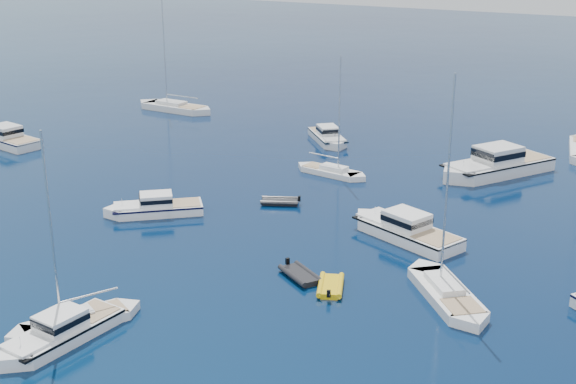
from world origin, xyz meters
The scene contains 14 objects.
ground centered at (0.00, 0.00, 0.00)m, with size 400.00×400.00×0.00m, color #082B4C.
motor_cruiser_near centered at (-0.79, 0.68, 0.00)m, with size 2.58×8.42×2.21m, color white, non-canonical shape.
motor_cruiser_left centered at (-9.66, 19.24, 0.00)m, with size 2.61×8.51×2.23m, color white, non-canonical shape.
motor_cruiser_centre centered at (9.71, 24.86, 0.00)m, with size 3.13×10.22×2.68m, color white, non-canonical shape.
motor_cruiser_far_l centered at (-37.73, 27.74, 0.00)m, with size 3.19×10.44×2.74m, color silver, non-canonical shape.
motor_cruiser_distant centered at (10.87, 44.16, 0.00)m, with size 4.04×13.21×3.47m, color silver, non-canonical shape.
motor_cruiser_horizon centered at (-8.25, 46.55, 0.00)m, with size 2.61×8.52×2.24m, color silver, non-canonical shape.
sailboat_fore centered at (-1.34, 2.40, 0.00)m, with size 2.17×8.36×12.28m, color white, non-canonical shape.
sailboat_mid_r centered at (15.88, 16.89, 0.00)m, with size 2.57×9.87×14.51m, color white, non-canonical shape.
sailboat_centre centered at (-2.39, 36.14, 0.00)m, with size 2.08×8.00×11.76m, color white, non-canonical shape.
sailboat_far_l centered at (-32.65, 50.27, 0.00)m, with size 3.12×12.01×17.65m, color silver, non-canonical shape.
tender_yellow centered at (9.08, 14.32, 0.00)m, with size 1.91×3.44×0.95m, color yellow, non-canonical shape.
tender_grey_near centered at (6.56, 14.80, 0.00)m, with size 1.94×3.50×0.95m, color black, non-canonical shape.
tender_grey_far centered at (-2.23, 26.57, 0.00)m, with size 1.85×3.31×0.95m, color black, non-canonical shape.
Camera 1 is at (29.47, -25.13, 21.61)m, focal length 47.60 mm.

